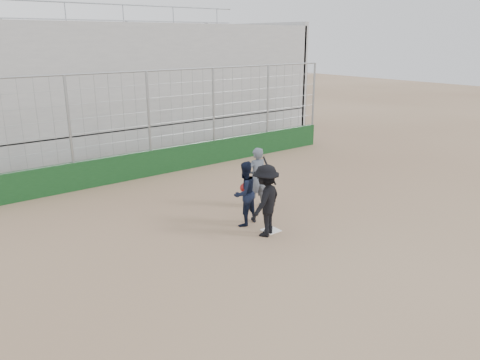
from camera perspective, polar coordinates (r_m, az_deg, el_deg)
ground at (r=13.20m, az=3.78°, el=-6.18°), size 90.00×90.00×0.00m
home_plate at (r=13.20m, az=3.78°, el=-6.14°), size 0.44×0.44×0.02m
backstop at (r=18.44m, az=-10.83°, el=3.44°), size 18.10×0.25×4.04m
bleachers at (r=22.58m, az=-17.06°, el=10.53°), size 20.25×6.70×6.98m
batter_at_plate at (r=12.58m, az=3.15°, el=-2.52°), size 1.47×1.20×2.11m
catcher_crouched at (r=13.37m, az=0.59°, el=-2.95°), size 1.06×0.91×1.26m
umpire at (r=14.73m, az=2.03°, el=-0.06°), size 0.74×0.52×1.74m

